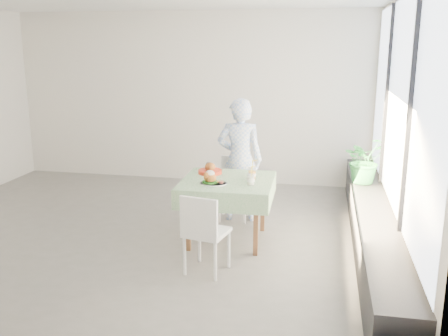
% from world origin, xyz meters
% --- Properties ---
extents(floor, '(6.00, 6.00, 0.00)m').
position_xyz_m(floor, '(0.00, 0.00, 0.00)').
color(floor, '#5B5956').
rests_on(floor, ground).
extents(wall_back, '(6.00, 0.02, 2.80)m').
position_xyz_m(wall_back, '(0.00, 2.50, 1.40)').
color(wall_back, silver).
rests_on(wall_back, ground).
extents(wall_front, '(6.00, 0.02, 2.80)m').
position_xyz_m(wall_front, '(0.00, -2.50, 1.40)').
color(wall_front, silver).
rests_on(wall_front, ground).
extents(wall_right, '(0.02, 5.00, 2.80)m').
position_xyz_m(wall_right, '(3.00, 0.00, 1.40)').
color(wall_right, silver).
rests_on(wall_right, ground).
extents(window_pane, '(0.01, 4.80, 2.18)m').
position_xyz_m(window_pane, '(2.97, 0.00, 1.65)').
color(window_pane, '#D1E0F9').
rests_on(window_pane, ground).
extents(window_ledge, '(0.40, 4.80, 0.50)m').
position_xyz_m(window_ledge, '(2.80, 0.00, 0.25)').
color(window_ledge, black).
rests_on(window_ledge, ground).
extents(cafe_table, '(1.07, 1.07, 0.74)m').
position_xyz_m(cafe_table, '(1.14, -0.10, 0.46)').
color(cafe_table, brown).
rests_on(cafe_table, ground).
extents(chair_far, '(0.40, 0.40, 0.82)m').
position_xyz_m(chair_far, '(1.08, 0.66, 0.25)').
color(chair_far, white).
rests_on(chair_far, ground).
extents(chair_near, '(0.47, 0.47, 0.84)m').
position_xyz_m(chair_near, '(1.10, -0.97, 0.26)').
color(chair_near, white).
rests_on(chair_near, ground).
extents(diner, '(0.62, 0.44, 1.61)m').
position_xyz_m(diner, '(1.16, 0.66, 0.81)').
color(diner, '#96B6F1').
rests_on(diner, ground).
extents(main_dish, '(0.31, 0.31, 0.16)m').
position_xyz_m(main_dish, '(1.01, -0.31, 0.79)').
color(main_dish, white).
rests_on(main_dish, cafe_table).
extents(juice_cup_orange, '(0.10, 0.10, 0.27)m').
position_xyz_m(juice_cup_orange, '(1.42, -0.01, 0.80)').
color(juice_cup_orange, white).
rests_on(juice_cup_orange, cafe_table).
extents(juice_cup_lemonade, '(0.09, 0.09, 0.25)m').
position_xyz_m(juice_cup_lemonade, '(1.44, -0.25, 0.80)').
color(juice_cup_lemonade, white).
rests_on(juice_cup_lemonade, cafe_table).
extents(second_dish, '(0.29, 0.29, 0.14)m').
position_xyz_m(second_dish, '(0.88, 0.15, 0.78)').
color(second_dish, red).
rests_on(second_dish, cafe_table).
extents(potted_plant, '(0.73, 0.72, 0.61)m').
position_xyz_m(potted_plant, '(2.75, 1.00, 0.81)').
color(potted_plant, '#2B813F').
rests_on(potted_plant, window_ledge).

